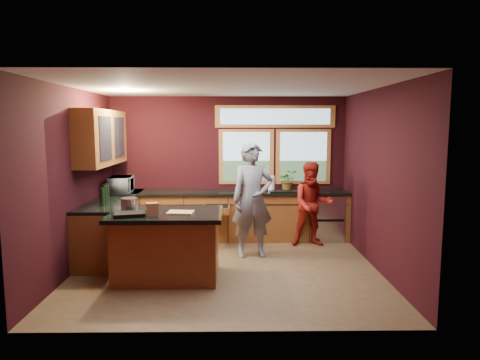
{
  "coord_description": "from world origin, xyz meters",
  "views": [
    {
      "loc": [
        0.11,
        -6.24,
        2.14
      ],
      "look_at": [
        0.21,
        0.4,
        1.3
      ],
      "focal_mm": 32.0,
      "sensor_mm": 36.0,
      "label": 1
    }
  ],
  "objects_px": {
    "person_red": "(312,204)",
    "stock_pot": "(129,204)",
    "island": "(167,245)",
    "person_grey": "(252,200)",
    "cutting_board": "(180,212)"
  },
  "relations": [
    {
      "from": "cutting_board",
      "to": "stock_pot",
      "type": "relative_size",
      "value": 1.46
    },
    {
      "from": "cutting_board",
      "to": "person_red",
      "type": "bearing_deg",
      "value": 38.05
    },
    {
      "from": "island",
      "to": "person_grey",
      "type": "xyz_separation_m",
      "value": [
        1.24,
        1.01,
        0.46
      ]
    },
    {
      "from": "island",
      "to": "person_grey",
      "type": "bearing_deg",
      "value": 39.24
    },
    {
      "from": "person_red",
      "to": "island",
      "type": "bearing_deg",
      "value": -145.4
    },
    {
      "from": "island",
      "to": "cutting_board",
      "type": "bearing_deg",
      "value": -14.04
    },
    {
      "from": "person_red",
      "to": "stock_pot",
      "type": "xyz_separation_m",
      "value": [
        -2.89,
        -1.47,
        0.28
      ]
    },
    {
      "from": "cutting_board",
      "to": "stock_pot",
      "type": "xyz_separation_m",
      "value": [
        -0.75,
        0.2,
        0.08
      ]
    },
    {
      "from": "person_grey",
      "to": "stock_pot",
      "type": "bearing_deg",
      "value": -165.74
    },
    {
      "from": "island",
      "to": "stock_pot",
      "type": "bearing_deg",
      "value": 164.74
    },
    {
      "from": "island",
      "to": "stock_pot",
      "type": "height_order",
      "value": "stock_pot"
    },
    {
      "from": "person_grey",
      "to": "stock_pot",
      "type": "relative_size",
      "value": 7.86
    },
    {
      "from": "island",
      "to": "stock_pot",
      "type": "relative_size",
      "value": 6.46
    },
    {
      "from": "person_red",
      "to": "stock_pot",
      "type": "bearing_deg",
      "value": -153.14
    },
    {
      "from": "island",
      "to": "person_red",
      "type": "height_order",
      "value": "person_red"
    }
  ]
}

